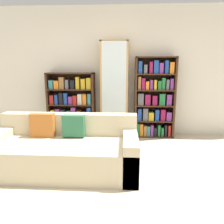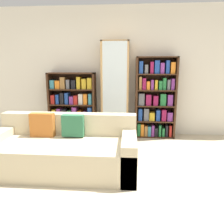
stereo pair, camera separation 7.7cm
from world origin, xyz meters
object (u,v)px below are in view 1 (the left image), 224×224
at_px(couch, 64,151).
at_px(wine_bottle, 131,135).
at_px(display_cabinet, 114,90).
at_px(bookshelf_left, 72,106).
at_px(bookshelf_right, 154,99).

height_order(couch, wine_bottle, couch).
bearing_deg(display_cabinet, couch, -111.83).
distance_m(bookshelf_left, wine_bottle, 1.45).
xyz_separation_m(couch, display_cabinet, (0.65, 1.62, 0.71)).
height_order(display_cabinet, wine_bottle, display_cabinet).
bearing_deg(bookshelf_left, wine_bottle, -21.25).
bearing_deg(wine_bottle, bookshelf_left, 158.75).
height_order(couch, bookshelf_left, bookshelf_left).
xyz_separation_m(display_cabinet, bookshelf_right, (0.83, 0.02, -0.18)).
height_order(bookshelf_left, display_cabinet, display_cabinet).
bearing_deg(bookshelf_right, couch, -132.17).
distance_m(couch, bookshelf_right, 2.26).
bearing_deg(wine_bottle, display_cabinet, 126.42).
relative_size(display_cabinet, wine_bottle, 4.90).
relative_size(bookshelf_left, wine_bottle, 3.34).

